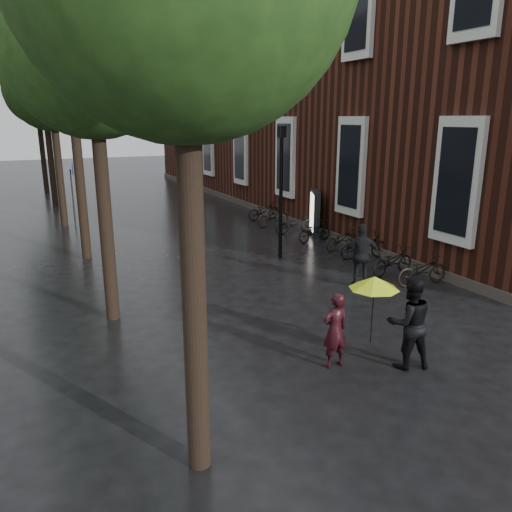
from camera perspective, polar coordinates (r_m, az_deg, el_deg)
ground at (r=8.97m, az=22.26°, el=-17.72°), size 120.00×120.00×0.00m
brick_building at (r=29.29m, az=8.57°, el=17.79°), size 10.20×33.20×12.00m
street_trees at (r=20.85m, az=-21.72°, el=18.86°), size 4.33×34.03×8.91m
person_burgundy at (r=9.91m, az=9.01°, el=-8.35°), size 0.58×0.39×1.54m
person_black at (r=10.16m, az=17.10°, el=-7.29°), size 1.07×0.93×1.86m
lime_umbrella at (r=9.76m, az=13.37°, el=-2.99°), size 0.97×0.97×1.44m
pedestrian_walking at (r=14.60m, az=11.98°, el=0.04°), size 1.18×0.91×1.87m
parked_bicycles at (r=19.36m, az=7.78°, el=2.54°), size 2.15×11.40×0.93m
ad_lightbox at (r=20.90m, az=6.72°, el=4.93°), size 0.29×1.25×1.88m
lamp_post at (r=16.97m, az=2.88°, el=8.66°), size 0.23×0.23×4.49m
cycle_sign at (r=23.74m, az=-20.20°, el=7.60°), size 0.15×0.51×2.82m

